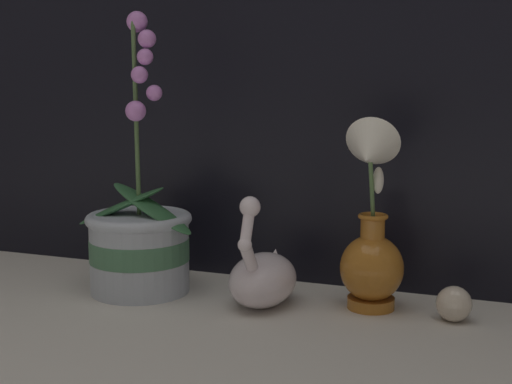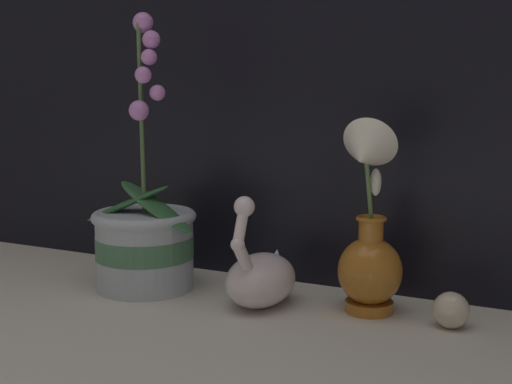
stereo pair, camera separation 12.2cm
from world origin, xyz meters
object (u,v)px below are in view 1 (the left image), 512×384
orchid_potted_plant (140,242)px  glass_sphere (454,304)px  swan_figurine (263,276)px  blue_vase (371,241)px

orchid_potted_plant → glass_sphere: size_ratio=8.74×
swan_figurine → blue_vase: (0.18, 0.04, 0.07)m
swan_figurine → blue_vase: size_ratio=0.61×
orchid_potted_plant → glass_sphere: (0.55, 0.03, -0.06)m
orchid_potted_plant → blue_vase: orchid_potted_plant is taller
glass_sphere → orchid_potted_plant: bearing=-176.7°
swan_figurine → glass_sphere: size_ratio=3.47×
swan_figurine → blue_vase: bearing=12.3°
orchid_potted_plant → glass_sphere: 0.55m
blue_vase → glass_sphere: blue_vase is taller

